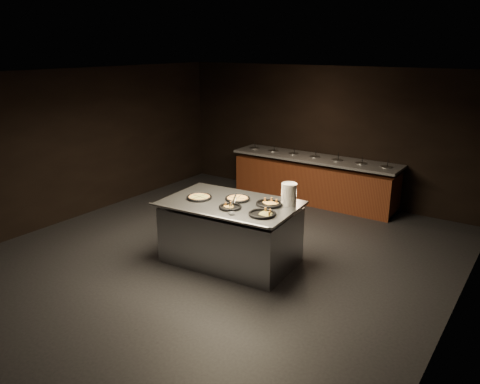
{
  "coord_description": "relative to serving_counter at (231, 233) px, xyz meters",
  "views": [
    {
      "loc": [
        4.24,
        -5.44,
        3.32
      ],
      "look_at": [
        0.3,
        0.3,
        1.12
      ],
      "focal_mm": 35.0,
      "sensor_mm": 36.0,
      "label": 1
    }
  ],
  "objects": [
    {
      "name": "room",
      "position": [
        -0.24,
        -0.13,
        0.98
      ],
      "size": [
        7.02,
        8.02,
        2.92
      ],
      "color": "black",
      "rests_on": "ground"
    },
    {
      "name": "salad_bar",
      "position": [
        -0.24,
        3.43,
        -0.03
      ],
      "size": [
        3.7,
        0.83,
        1.18
      ],
      "color": "#612E16",
      "rests_on": "ground"
    },
    {
      "name": "serving_counter",
      "position": [
        0.0,
        0.0,
        0.0
      ],
      "size": [
        2.16,
        1.48,
        0.99
      ],
      "rotation": [
        0.0,
        0.0,
        0.08
      ],
      "color": "#ABAEB3",
      "rests_on": "ground"
    },
    {
      "name": "plate_stack",
      "position": [
        0.8,
        0.4,
        0.69
      ],
      "size": [
        0.23,
        0.23,
        0.34
      ],
      "primitive_type": "cylinder",
      "color": "white",
      "rests_on": "serving_counter"
    },
    {
      "name": "pan_veggie_whole",
      "position": [
        -0.52,
        -0.13,
        0.54
      ],
      "size": [
        0.4,
        0.4,
        0.04
      ],
      "rotation": [
        0.0,
        0.0,
        -0.11
      ],
      "color": "black",
      "rests_on": "serving_counter"
    },
    {
      "name": "pan_cheese_whole",
      "position": [
        0.02,
        0.16,
        0.54
      ],
      "size": [
        0.39,
        0.39,
        0.04
      ],
      "rotation": [
        0.0,
        0.0,
        0.25
      ],
      "color": "black",
      "rests_on": "serving_counter"
    },
    {
      "name": "pan_cheese_slices_a",
      "position": [
        0.56,
        0.23,
        0.54
      ],
      "size": [
        0.41,
        0.41,
        0.04
      ],
      "rotation": [
        0.0,
        0.0,
        0.99
      ],
      "color": "black",
      "rests_on": "serving_counter"
    },
    {
      "name": "pan_cheese_slices_b",
      "position": [
        0.16,
        -0.23,
        0.54
      ],
      "size": [
        0.34,
        0.34,
        0.04
      ],
      "rotation": [
        0.0,
        0.0,
        2.07
      ],
      "color": "black",
      "rests_on": "serving_counter"
    },
    {
      "name": "pan_veggie_slices",
      "position": [
        0.71,
        -0.21,
        0.54
      ],
      "size": [
        0.4,
        0.4,
        0.04
      ],
      "rotation": [
        0.0,
        0.0,
        -0.09
      ],
      "color": "black",
      "rests_on": "serving_counter"
    },
    {
      "name": "server_left",
      "position": [
        0.13,
        -0.08,
        0.6
      ],
      "size": [
        0.17,
        0.34,
        0.17
      ],
      "rotation": [
        0.0,
        0.0,
        1.95
      ],
      "color": "#ABAEB3",
      "rests_on": "serving_counter"
    },
    {
      "name": "server_right",
      "position": [
        0.25,
        -0.35,
        0.59
      ],
      "size": [
        0.25,
        0.26,
        0.16
      ],
      "rotation": [
        0.0,
        0.0,
        -0.78
      ],
      "color": "#ABAEB3",
      "rests_on": "serving_counter"
    }
  ]
}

